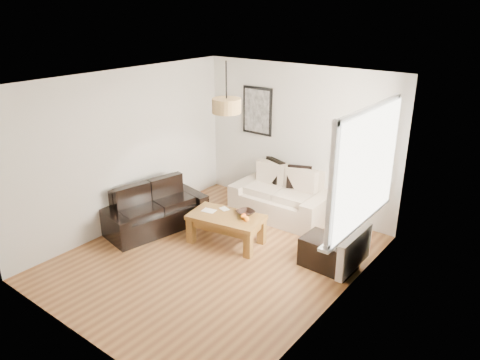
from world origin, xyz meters
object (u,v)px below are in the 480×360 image
Objects in this scene: loveseat_cream at (281,194)px; ottoman at (329,254)px; sofa_leather at (155,208)px; coffee_table at (226,229)px.

loveseat_cream reaches higher than ottoman.
ottoman is at bearing -36.03° from loveseat_cream.
loveseat_cream is at bearing -29.50° from sofa_leather.
loveseat_cream is 1.77m from ottoman.
loveseat_cream is 1.35m from coffee_table.
loveseat_cream is at bearing 145.58° from ottoman.
ottoman is (1.60, 0.34, -0.02)m from coffee_table.
sofa_leather is 2.21× the size of ottoman.
coffee_table is (-0.16, -1.33, -0.18)m from loveseat_cream.
sofa_leather reaches higher than ottoman.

